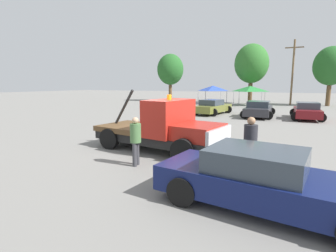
{
  "coord_description": "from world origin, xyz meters",
  "views": [
    {
      "loc": [
        5.18,
        -9.44,
        2.75
      ],
      "look_at": [
        0.5,
        0.0,
        1.05
      ],
      "focal_mm": 28.0,
      "sensor_mm": 36.0,
      "label": 1
    }
  ],
  "objects_px": {
    "tree_right": "(331,66)",
    "utility_pole": "(293,71)",
    "tow_truck": "(164,129)",
    "tree_left": "(170,70)",
    "foreground_car": "(264,180)",
    "parked_car_maroon": "(307,111)",
    "traffic_cone": "(170,124)",
    "parked_car_charcoal": "(259,109)",
    "canopy_tent_blue": "(213,88)",
    "canopy_tent_green": "(250,89)",
    "tree_center": "(251,64)",
    "person_near_truck": "(250,142)",
    "parked_car_olive": "(212,107)",
    "person_at_hood": "(136,138)"
  },
  "relations": [
    {
      "from": "parked_car_olive",
      "to": "canopy_tent_green",
      "type": "distance_m",
      "value": 11.7
    },
    {
      "from": "parked_car_olive",
      "to": "canopy_tent_green",
      "type": "bearing_deg",
      "value": 2.02
    },
    {
      "from": "tow_truck",
      "to": "person_at_hood",
      "type": "distance_m",
      "value": 2.17
    },
    {
      "from": "parked_car_olive",
      "to": "canopy_tent_green",
      "type": "relative_size",
      "value": 1.44
    },
    {
      "from": "parked_car_maroon",
      "to": "canopy_tent_green",
      "type": "bearing_deg",
      "value": 25.17
    },
    {
      "from": "parked_car_charcoal",
      "to": "canopy_tent_blue",
      "type": "bearing_deg",
      "value": 30.44
    },
    {
      "from": "tow_truck",
      "to": "tree_right",
      "type": "distance_m",
      "value": 30.33
    },
    {
      "from": "person_near_truck",
      "to": "canopy_tent_blue",
      "type": "relative_size",
      "value": 0.56
    },
    {
      "from": "foreground_car",
      "to": "tree_center",
      "type": "bearing_deg",
      "value": 106.1
    },
    {
      "from": "tree_left",
      "to": "utility_pole",
      "type": "height_order",
      "value": "utility_pole"
    },
    {
      "from": "tow_truck",
      "to": "canopy_tent_blue",
      "type": "relative_size",
      "value": 1.82
    },
    {
      "from": "parked_car_olive",
      "to": "canopy_tent_blue",
      "type": "distance_m",
      "value": 12.56
    },
    {
      "from": "person_at_hood",
      "to": "tree_left",
      "type": "bearing_deg",
      "value": -74.29
    },
    {
      "from": "foreground_car",
      "to": "tow_truck",
      "type": "bearing_deg",
      "value": 147.05
    },
    {
      "from": "tree_left",
      "to": "tree_right",
      "type": "height_order",
      "value": "tree_left"
    },
    {
      "from": "foreground_car",
      "to": "canopy_tent_green",
      "type": "relative_size",
      "value": 1.47
    },
    {
      "from": "parked_car_charcoal",
      "to": "parked_car_maroon",
      "type": "xyz_separation_m",
      "value": [
        3.59,
        0.16,
        -0.0
      ]
    },
    {
      "from": "parked_car_olive",
      "to": "traffic_cone",
      "type": "bearing_deg",
      "value": -172.4
    },
    {
      "from": "tree_left",
      "to": "traffic_cone",
      "type": "xyz_separation_m",
      "value": [
        11.24,
        -23.28,
        -4.71
      ]
    },
    {
      "from": "parked_car_maroon",
      "to": "tree_left",
      "type": "height_order",
      "value": "tree_left"
    },
    {
      "from": "traffic_cone",
      "to": "person_near_truck",
      "type": "bearing_deg",
      "value": -48.66
    },
    {
      "from": "traffic_cone",
      "to": "canopy_tent_blue",
      "type": "bearing_deg",
      "value": 99.37
    },
    {
      "from": "foreground_car",
      "to": "canopy_tent_blue",
      "type": "height_order",
      "value": "canopy_tent_blue"
    },
    {
      "from": "tree_right",
      "to": "utility_pole",
      "type": "relative_size",
      "value": 0.87
    },
    {
      "from": "parked_car_charcoal",
      "to": "tree_left",
      "type": "height_order",
      "value": "tree_left"
    },
    {
      "from": "tow_truck",
      "to": "tree_left",
      "type": "xyz_separation_m",
      "value": [
        -13.57,
        28.62,
        4.04
      ]
    },
    {
      "from": "tow_truck",
      "to": "tree_left",
      "type": "distance_m",
      "value": 31.93
    },
    {
      "from": "parked_car_maroon",
      "to": "canopy_tent_green",
      "type": "distance_m",
      "value": 13.27
    },
    {
      "from": "parked_car_olive",
      "to": "tree_left",
      "type": "bearing_deg",
      "value": 46.72
    },
    {
      "from": "canopy_tent_blue",
      "to": "tow_truck",
      "type": "bearing_deg",
      "value": -77.53
    },
    {
      "from": "parked_car_charcoal",
      "to": "traffic_cone",
      "type": "relative_size",
      "value": 8.89
    },
    {
      "from": "parked_car_maroon",
      "to": "tree_right",
      "type": "relative_size",
      "value": 0.63
    },
    {
      "from": "tree_right",
      "to": "utility_pole",
      "type": "distance_m",
      "value": 4.25
    },
    {
      "from": "tree_center",
      "to": "tree_right",
      "type": "bearing_deg",
      "value": 3.33
    },
    {
      "from": "parked_car_maroon",
      "to": "tree_right",
      "type": "distance_m",
      "value": 16.03
    },
    {
      "from": "canopy_tent_green",
      "to": "parked_car_olive",
      "type": "bearing_deg",
      "value": -97.02
    },
    {
      "from": "parked_car_maroon",
      "to": "person_near_truck",
      "type": "bearing_deg",
      "value": 169.82
    },
    {
      "from": "person_near_truck",
      "to": "tree_left",
      "type": "distance_m",
      "value": 34.88
    },
    {
      "from": "tow_truck",
      "to": "tree_center",
      "type": "xyz_separation_m",
      "value": [
        -1.17,
        28.38,
        4.52
      ]
    },
    {
      "from": "person_at_hood",
      "to": "canopy_tent_green",
      "type": "relative_size",
      "value": 0.49
    },
    {
      "from": "foreground_car",
      "to": "parked_car_charcoal",
      "type": "bearing_deg",
      "value": 104.22
    },
    {
      "from": "foreground_car",
      "to": "parked_car_maroon",
      "type": "distance_m",
      "value": 17.26
    },
    {
      "from": "foreground_car",
      "to": "traffic_cone",
      "type": "height_order",
      "value": "foreground_car"
    },
    {
      "from": "parked_car_charcoal",
      "to": "tree_right",
      "type": "distance_m",
      "value": 17.14
    },
    {
      "from": "person_at_hood",
      "to": "utility_pole",
      "type": "xyz_separation_m",
      "value": [
        3.93,
        30.89,
        3.47
      ]
    },
    {
      "from": "tow_truck",
      "to": "person_near_truck",
      "type": "relative_size",
      "value": 3.23
    },
    {
      "from": "canopy_tent_green",
      "to": "parked_car_charcoal",
      "type": "bearing_deg",
      "value": -77.33
    },
    {
      "from": "foreground_car",
      "to": "traffic_cone",
      "type": "bearing_deg",
      "value": 133.15
    },
    {
      "from": "tree_center",
      "to": "canopy_tent_blue",
      "type": "bearing_deg",
      "value": -149.72
    },
    {
      "from": "tree_right",
      "to": "utility_pole",
      "type": "height_order",
      "value": "utility_pole"
    }
  ]
}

